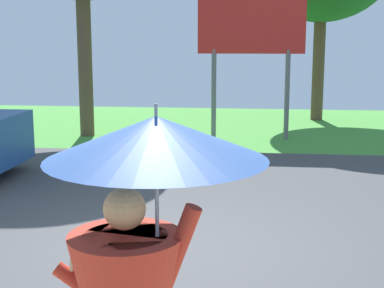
% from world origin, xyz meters
% --- Properties ---
extents(ground_plane, '(40.00, 22.00, 0.20)m').
position_xyz_m(ground_plane, '(0.00, 2.95, -0.05)').
color(ground_plane, '#424244').
extents(roadside_billboard, '(2.60, 0.12, 3.50)m').
position_xyz_m(roadside_billboard, '(0.82, 7.80, 2.55)').
color(roadside_billboard, slate).
rests_on(roadside_billboard, ground_plane).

